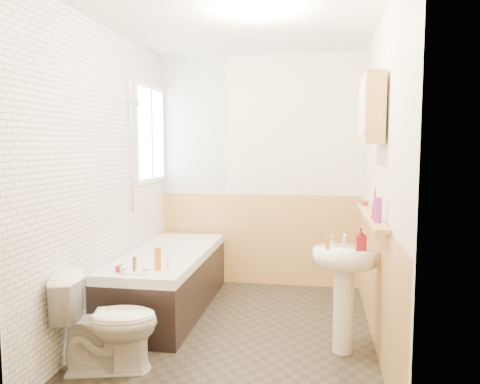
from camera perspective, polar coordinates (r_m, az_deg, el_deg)
name	(u,v)px	position (r m, az deg, el deg)	size (l,w,h in m)	color
floor	(237,332)	(4.02, -0.37, -16.74)	(2.80, 2.80, 0.00)	black
ceiling	(237,20)	(3.84, -0.40, 20.23)	(2.80, 2.80, 0.00)	white
wall_back	(259,172)	(5.12, 2.34, 2.51)	(2.20, 0.02, 2.50)	#F1E9C7
wall_front	(188,203)	(2.36, -6.30, -1.32)	(2.20, 0.02, 2.50)	#F1E9C7
wall_left	(106,180)	(4.07, -15.97, 1.45)	(0.02, 2.80, 2.50)	#F1E9C7
wall_right	(381,183)	(3.70, 16.79, 1.02)	(0.02, 2.80, 2.50)	#F1E9C7
wainscot_right	(375,280)	(3.83, 16.13, -10.21)	(0.01, 2.80, 1.00)	tan
wainscot_front	(191,345)	(2.58, -5.97, -18.02)	(2.20, 0.01, 1.00)	tan
wainscot_back	(259,239)	(5.20, 2.28, -5.79)	(2.20, 0.01, 1.00)	tan
tile_cladding_left	(109,180)	(4.06, -15.69, 1.45)	(0.01, 2.80, 2.50)	white
tile_return_back	(194,126)	(5.23, -5.64, 8.03)	(0.75, 0.01, 1.50)	white
window	(151,134)	(4.92, -10.80, 6.94)	(0.03, 0.79, 0.99)	white
bathtub	(168,279)	(4.50, -8.74, -10.46)	(0.70, 1.79, 0.69)	black
shower_riser	(132,136)	(4.39, -13.01, 6.64)	(0.11, 0.08, 1.22)	silver
toilet	(108,322)	(3.43, -15.83, -15.05)	(0.38, 0.68, 0.67)	white
sink	(344,278)	(3.58, 12.56, -10.24)	(0.46, 0.37, 0.89)	white
pine_shelf	(371,216)	(3.66, 15.71, -2.87)	(0.10, 1.31, 0.03)	tan
medicine_cabinet	(371,110)	(3.57, 15.71, 9.64)	(0.14, 0.55, 0.50)	tan
foam_can	(378,210)	(3.27, 16.47, -2.13)	(0.05, 0.05, 0.17)	purple
green_bottle	(375,202)	(3.44, 16.14, -1.13)	(0.05, 0.05, 0.24)	maroon
black_jar	(365,203)	(4.16, 14.98, -1.35)	(0.06, 0.06, 0.04)	maroon
soap_bottle	(360,245)	(3.49, 14.47, -6.26)	(0.07, 0.17, 0.08)	maroon
clear_bottle	(327,243)	(3.46, 10.61, -6.16)	(0.03, 0.03, 0.09)	orange
blue_gel	(158,259)	(3.78, -9.98, -8.04)	(0.05, 0.03, 0.18)	orange
cream_jar	(120,268)	(3.82, -14.43, -9.02)	(0.07, 0.07, 0.05)	maroon
orange_bottle	(168,264)	(3.81, -8.74, -8.71)	(0.03, 0.03, 0.08)	silver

